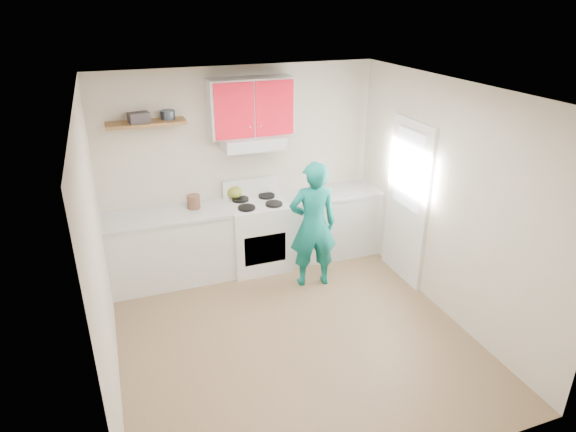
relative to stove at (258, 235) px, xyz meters
name	(u,v)px	position (x,y,z in m)	size (l,w,h in m)	color
floor	(293,334)	(-0.10, -1.57, -0.46)	(3.80, 3.80, 0.00)	brown
ceiling	(294,91)	(-0.10, -1.57, 2.14)	(3.60, 3.80, 0.04)	white
back_wall	(242,168)	(-0.10, 0.32, 0.84)	(3.60, 0.04, 2.60)	beige
front_wall	(396,341)	(-0.10, -3.47, 0.84)	(3.60, 0.04, 2.60)	beige
left_wall	(99,256)	(-1.90, -1.57, 0.84)	(0.04, 3.80, 2.60)	beige
right_wall	(447,202)	(1.70, -1.57, 0.84)	(0.04, 3.80, 2.60)	beige
door	(407,202)	(1.68, -0.88, 0.56)	(0.05, 0.85, 2.05)	white
door_glass	(409,170)	(1.65, -0.88, 0.99)	(0.01, 0.55, 0.95)	white
counter_left	(171,248)	(-1.14, 0.02, -0.01)	(1.52, 0.60, 0.90)	silver
counter_right	(329,223)	(1.04, 0.02, -0.01)	(1.32, 0.60, 0.90)	silver
stove	(258,235)	(0.00, 0.00, 0.00)	(0.76, 0.65, 0.92)	white
range_hood	(253,142)	(0.00, 0.10, 1.24)	(0.76, 0.44, 0.15)	silver
upper_cabinets	(251,107)	(0.00, 0.16, 1.66)	(1.02, 0.33, 0.70)	red
shelf	(146,123)	(-1.25, 0.18, 1.56)	(0.90, 0.30, 0.04)	brown
books	(139,118)	(-1.32, 0.14, 1.64)	(0.23, 0.16, 0.12)	#363034
tin	(168,115)	(-0.99, 0.21, 1.63)	(0.17, 0.17, 0.10)	#333D4C
kettle	(234,192)	(-0.23, 0.24, 0.55)	(0.20, 0.20, 0.17)	olive
crock	(194,203)	(-0.79, 0.10, 0.54)	(0.16, 0.16, 0.19)	#523424
cutting_board	(312,199)	(0.74, -0.09, 0.45)	(0.30, 0.22, 0.02)	olive
silicone_mat	(359,191)	(1.45, -0.03, 0.44)	(0.30, 0.25, 0.01)	red
person	(313,225)	(0.51, -0.66, 0.35)	(0.59, 0.39, 1.62)	#0C6C63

